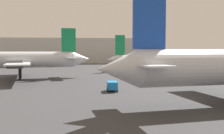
{
  "coord_description": "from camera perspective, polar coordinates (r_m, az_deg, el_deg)",
  "views": [
    {
      "loc": [
        2.06,
        -7.55,
        5.35
      ],
      "look_at": [
        6.86,
        38.61,
        2.54
      ],
      "focal_mm": 41.7,
      "sensor_mm": 36.0,
      "label": 1
    }
  ],
  "objects": [
    {
      "name": "airplane_on_taxiway",
      "position": [
        53.24,
        -20.49,
        1.47
      ],
      "size": [
        29.82,
        24.72,
        10.02
      ],
      "rotation": [
        0.0,
        0.0,
        3.34
      ],
      "color": "silver",
      "rests_on": "ground_plane"
    },
    {
      "name": "baggage_cart",
      "position": [
        34.88,
        0.05,
        -4.1
      ],
      "size": [
        1.45,
        2.44,
        1.3
      ],
      "rotation": [
        0.0,
        0.0,
        1.54
      ],
      "color": "#1972BF",
      "rests_on": "ground_plane"
    },
    {
      "name": "airplane_distant",
      "position": [
        74.02,
        8.83,
        1.62
      ],
      "size": [
        27.55,
        25.46,
        9.7
      ],
      "rotation": [
        0.0,
        0.0,
        0.22
      ],
      "color": "silver",
      "rests_on": "ground_plane"
    },
    {
      "name": "terminal_building",
      "position": [
        124.48,
        -14.84,
        3.44
      ],
      "size": [
        92.51,
        20.18,
        11.13
      ],
      "primitive_type": "cube",
      "color": "#B7B7B2",
      "rests_on": "ground_plane"
    }
  ]
}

